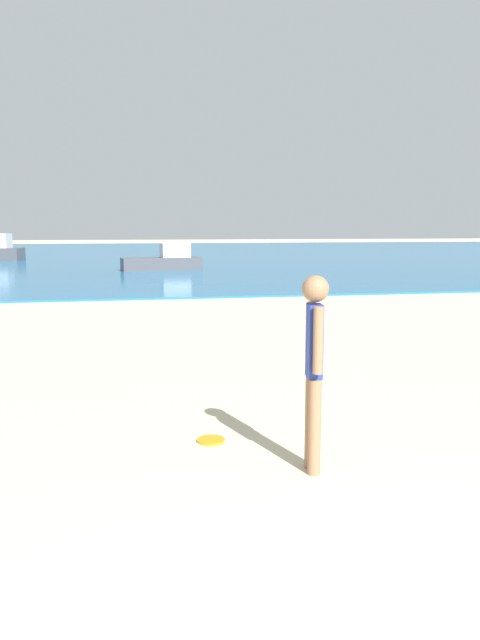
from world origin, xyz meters
TOP-DOWN VIEW (x-y plane):
  - water at (0.00, 45.93)m, footprint 160.00×60.00m
  - person_standing at (0.07, 3.28)m, footprint 0.22×0.39m
  - frisbee at (-0.68, 4.15)m, footprint 0.27×0.27m
  - boat_near at (0.39, 27.31)m, footprint 3.84×1.69m

SIDE VIEW (x-z plane):
  - frisbee at x=-0.68m, z-range 0.00..0.03m
  - water at x=0.00m, z-range 0.00..0.06m
  - boat_near at x=0.39m, z-range -0.13..1.13m
  - person_standing at x=0.07m, z-range 0.12..1.81m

